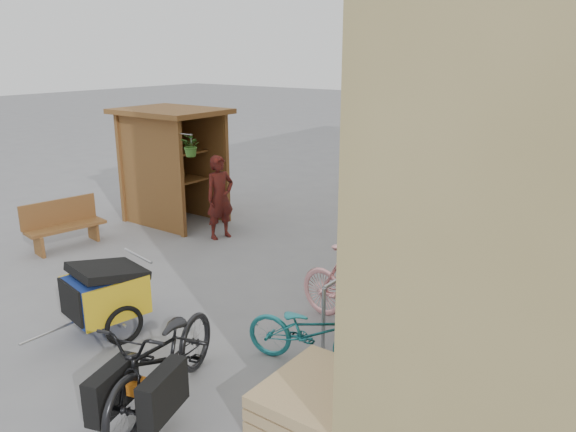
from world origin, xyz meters
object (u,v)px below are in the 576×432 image
Objects in this scene: bike_0 at (312,332)px; bike_5 at (430,239)px; pallet_stack at (320,402)px; bike_1 at (356,290)px; bike_6 at (448,227)px; cargo_bike at (163,359)px; bike_4 at (437,250)px; person_kiosk at (220,197)px; bench at (63,223)px; kiosk at (169,150)px; shopping_carts at (529,197)px; bike_2 at (386,271)px; bike_7 at (463,223)px; child_trailer at (106,292)px; bike_3 at (410,264)px.

bike_5 reaches higher than bike_0.
bike_5 reaches higher than pallet_stack.
bike_6 is at bearing 7.91° from bike_1.
bike_4 is at bearing 62.80° from cargo_bike.
bench is at bearing 152.51° from person_kiosk.
kiosk reaches higher than bike_1.
bike_0 is (4.02, -2.83, -0.39)m from person_kiosk.
cargo_bike reaches higher than bike_4.
shopping_carts is 1.11× the size of bike_1.
pallet_stack is 4.56m from bike_5.
cargo_bike is at bearing 175.22° from bike_2.
bike_6 is at bearing 1.42° from bike_4.
bench is 6.06m from bike_2.
bike_6 reaches higher than bike_2.
bike_1 is 3.81m from bike_7.
kiosk is 6.50m from bike_0.
bike_7 is (0.08, 3.81, -0.03)m from bike_1.
bike_7 is at bearing -14.12° from bike_0.
bike_2 is at bearing 62.64° from child_trailer.
pallet_stack is 5.96m from person_kiosk.
person_kiosk is at bearing 98.79° from bike_5.
bike_3 is (-0.53, -4.71, -0.11)m from shopping_carts.
child_trailer is at bearing 142.82° from cargo_bike.
child_trailer is at bearing -112.23° from shopping_carts.
bike_5 is at bearing -173.27° from bike_7.
kiosk is 1.60× the size of bike_2.
shopping_carts is 6.37m from person_kiosk.
bike_4 is 1.36m from bike_7.
bike_1 is at bearing -97.71° from person_kiosk.
bike_5 is (-0.18, 0.11, 0.13)m from bike_4.
cargo_bike is 1.34× the size of bike_0.
bike_3 is at bearing 59.79° from cargo_bike.
bike_4 is (0.14, 2.46, -0.15)m from bike_1.
bike_7 reaches higher than bench.
child_trailer is (3.00, -3.92, -1.01)m from kiosk.
bike_3 is at bearing -46.04° from bike_2.
kiosk is at bearing 138.73° from child_trailer.
kiosk is 7.56m from shopping_carts.
cargo_bike is 5.43m from person_kiosk.
person_kiosk is 4.36m from bike_1.
shopping_carts is 2.33m from bike_7.
bike_1 is at bearing -19.27° from kiosk.
cargo_bike is 2.74m from bike_1.
shopping_carts is 1.23× the size of person_kiosk.
kiosk is 5.87m from bike_4.
bike_1 is 1.05× the size of bike_7.
bike_6 is (0.69, 6.15, -0.04)m from cargo_bike.
bike_4 is at bearing -64.19° from person_kiosk.
bike_5 is (3.94, 0.83, -0.28)m from person_kiosk.
person_kiosk is (-4.67, 3.65, 0.61)m from pallet_stack.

